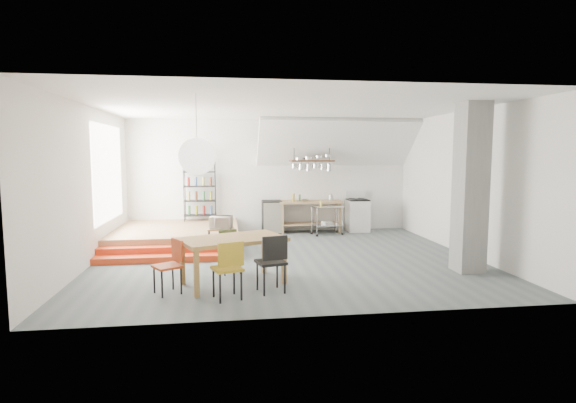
{
  "coord_description": "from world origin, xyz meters",
  "views": [
    {
      "loc": [
        -1.25,
        -9.4,
        2.23
      ],
      "look_at": [
        0.14,
        0.8,
        1.15
      ],
      "focal_mm": 28.0,
      "sensor_mm": 36.0,
      "label": 1
    }
  ],
  "objects": [
    {
      "name": "wall_right",
      "position": [
        4.0,
        0.0,
        1.6
      ],
      "size": [
        0.04,
        7.0,
        3.2
      ],
      "primitive_type": "cube",
      "color": "silver",
      "rests_on": "ground"
    },
    {
      "name": "dining_table",
      "position": [
        -1.16,
        -1.78,
        0.73
      ],
      "size": [
        1.95,
        1.51,
        0.82
      ],
      "rotation": [
        0.0,
        0.0,
        0.36
      ],
      "color": "olive",
      "rests_on": "ground"
    },
    {
      "name": "wall_left",
      "position": [
        -4.0,
        0.0,
        1.6
      ],
      "size": [
        0.04,
        7.0,
        3.2
      ],
      "primitive_type": "cube",
      "color": "silver",
      "rests_on": "ground"
    },
    {
      "name": "chair_black",
      "position": [
        -0.55,
        -2.37,
        0.57
      ],
      "size": [
        0.53,
        0.53,
        0.95
      ],
      "rotation": [
        0.0,
        0.0,
        3.39
      ],
      "color": "black",
      "rests_on": "ground"
    },
    {
      "name": "floor",
      "position": [
        0.0,
        0.0,
        0.0
      ],
      "size": [
        8.0,
        8.0,
        0.0
      ],
      "primitive_type": "plane",
      "color": "#555F62",
      "rests_on": "ground"
    },
    {
      "name": "step_lower",
      "position": [
        -2.5,
        0.05,
        0.07
      ],
      "size": [
        3.0,
        0.35,
        0.13
      ],
      "primitive_type": "cube",
      "color": "red",
      "rests_on": "ground"
    },
    {
      "name": "kitchen_counter",
      "position": [
        1.1,
        3.15,
        0.63
      ],
      "size": [
        1.8,
        0.6,
        0.91
      ],
      "color": "olive",
      "rests_on": "ground"
    },
    {
      "name": "ceiling",
      "position": [
        0.0,
        0.0,
        3.2
      ],
      "size": [
        8.0,
        7.0,
        0.02
      ],
      "primitive_type": "cube",
      "color": "white",
      "rests_on": "wall_back"
    },
    {
      "name": "step_upper",
      "position": [
        -2.5,
        0.4,
        0.13
      ],
      "size": [
        3.0,
        0.35,
        0.27
      ],
      "primitive_type": "cube",
      "color": "red",
      "rests_on": "ground"
    },
    {
      "name": "slope_ceiling",
      "position": [
        1.8,
        2.9,
        2.55
      ],
      "size": [
        4.4,
        1.44,
        1.32
      ],
      "primitive_type": "cube",
      "rotation": [
        -0.73,
        0.0,
        0.0
      ],
      "color": "white",
      "rests_on": "wall_back"
    },
    {
      "name": "bowl",
      "position": [
        0.94,
        3.1,
        0.94
      ],
      "size": [
        0.25,
        0.25,
        0.05
      ],
      "primitive_type": "imported",
      "rotation": [
        0.0,
        0.0,
        -0.11
      ],
      "color": "silver",
      "rests_on": "kitchen_counter"
    },
    {
      "name": "chair_mustard",
      "position": [
        -1.24,
        -2.63,
        0.55
      ],
      "size": [
        0.53,
        0.53,
        0.92
      ],
      "rotation": [
        0.0,
        0.0,
        3.46
      ],
      "color": "#9E7E1B",
      "rests_on": "ground"
    },
    {
      "name": "window_pane",
      "position": [
        -3.98,
        1.5,
        1.8
      ],
      "size": [
        0.02,
        2.5,
        2.2
      ],
      "primitive_type": "cube",
      "color": "white",
      "rests_on": "wall_left"
    },
    {
      "name": "pot_rack",
      "position": [
        1.13,
        2.92,
        1.98
      ],
      "size": [
        1.2,
        0.5,
        1.43
      ],
      "color": "#3F2A19",
      "rests_on": "ceiling"
    },
    {
      "name": "microwave_shelf",
      "position": [
        -1.4,
        0.75,
        0.55
      ],
      "size": [
        0.6,
        0.4,
        0.16
      ],
      "color": "olive",
      "rests_on": "platform"
    },
    {
      "name": "mini_fridge",
      "position": [
        0.0,
        3.2,
        0.46
      ],
      "size": [
        0.54,
        0.54,
        0.92
      ],
      "primitive_type": "cube",
      "color": "black",
      "rests_on": "ground"
    },
    {
      "name": "rolling_cart",
      "position": [
        1.49,
        2.7,
        0.53
      ],
      "size": [
        0.89,
        0.61,
        0.81
      ],
      "rotation": [
        0.0,
        0.0,
        0.19
      ],
      "color": "silver",
      "rests_on": "ground"
    },
    {
      "name": "wire_shelving",
      "position": [
        -2.0,
        3.2,
        1.33
      ],
      "size": [
        0.88,
        0.38,
        1.8
      ],
      "color": "black",
      "rests_on": "platform"
    },
    {
      "name": "chair_olive",
      "position": [
        -1.23,
        -0.98,
        0.48
      ],
      "size": [
        0.45,
        0.45,
        0.81
      ],
      "rotation": [
        0.0,
        0.0,
        0.27
      ],
      "color": "#4D5A2A",
      "rests_on": "ground"
    },
    {
      "name": "microwave",
      "position": [
        -1.4,
        0.75,
        0.7
      ],
      "size": [
        0.54,
        0.41,
        0.27
      ],
      "primitive_type": "imported",
      "rotation": [
        0.0,
        0.0,
        -0.17
      ],
      "color": "beige",
      "rests_on": "microwave_shelf"
    },
    {
      "name": "paper_lantern",
      "position": [
        -1.72,
        -1.99,
        2.2
      ],
      "size": [
        0.6,
        0.6,
        0.6
      ],
      "primitive_type": "sphere",
      "color": "white",
      "rests_on": "ceiling"
    },
    {
      "name": "platform",
      "position": [
        -2.5,
        2.0,
        0.2
      ],
      "size": [
        3.0,
        3.0,
        0.4
      ],
      "primitive_type": "cube",
      "color": "olive",
      "rests_on": "ground"
    },
    {
      "name": "chair_red",
      "position": [
        -2.16,
        -2.14,
        0.52
      ],
      "size": [
        0.54,
        0.54,
        0.87
      ],
      "rotation": [
        0.0,
        0.0,
        -1.04
      ],
      "color": "#B13E19",
      "rests_on": "ground"
    },
    {
      "name": "wall_back",
      "position": [
        0.0,
        3.5,
        1.6
      ],
      "size": [
        8.0,
        0.04,
        3.2
      ],
      "primitive_type": "cube",
      "color": "silver",
      "rests_on": "ground"
    },
    {
      "name": "concrete_column",
      "position": [
        3.3,
        -1.5,
        1.6
      ],
      "size": [
        0.5,
        0.5,
        3.2
      ],
      "primitive_type": "cube",
      "color": "gray",
      "rests_on": "ground"
    },
    {
      "name": "stove",
      "position": [
        2.5,
        3.16,
        0.48
      ],
      "size": [
        0.6,
        0.6,
        1.18
      ],
      "color": "white",
      "rests_on": "ground"
    }
  ]
}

